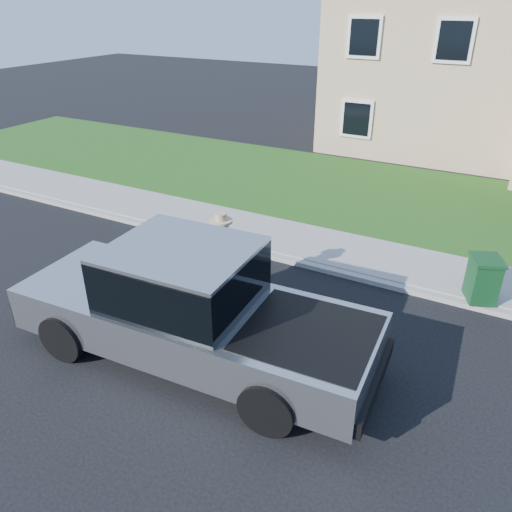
{
  "coord_description": "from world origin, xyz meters",
  "views": [
    {
      "loc": [
        3.87,
        -7.23,
        5.98
      ],
      "look_at": [
        -0.47,
        0.8,
        1.2
      ],
      "focal_mm": 35.0,
      "sensor_mm": 36.0,
      "label": 1
    }
  ],
  "objects": [
    {
      "name": "ground",
      "position": [
        0.0,
        0.0,
        0.0
      ],
      "size": [
        80.0,
        80.0,
        0.0
      ],
      "primitive_type": "plane",
      "color": "black",
      "rests_on": "ground"
    },
    {
      "name": "curb",
      "position": [
        1.0,
        2.9,
        0.06
      ],
      "size": [
        40.0,
        0.2,
        0.12
      ],
      "primitive_type": "cube",
      "color": "gray",
      "rests_on": "ground"
    },
    {
      "name": "sidewalk",
      "position": [
        1.0,
        4.0,
        0.07
      ],
      "size": [
        40.0,
        2.0,
        0.15
      ],
      "primitive_type": "cube",
      "color": "gray",
      "rests_on": "ground"
    },
    {
      "name": "lawn",
      "position": [
        1.0,
        8.5,
        0.05
      ],
      "size": [
        40.0,
        7.0,
        0.1
      ],
      "primitive_type": "cube",
      "color": "#204E16",
      "rests_on": "ground"
    },
    {
      "name": "house",
      "position": [
        1.31,
        16.38,
        3.17
      ],
      "size": [
        14.0,
        11.3,
        6.85
      ],
      "color": "tan",
      "rests_on": "ground"
    },
    {
      "name": "pickup_truck",
      "position": [
        -0.68,
        -1.25,
        1.03
      ],
      "size": [
        6.85,
        2.72,
        2.22
      ],
      "rotation": [
        0.0,
        0.0,
        0.05
      ],
      "color": "black",
      "rests_on": "ground"
    },
    {
      "name": "woman",
      "position": [
        -1.3,
        0.8,
        0.94
      ],
      "size": [
        0.74,
        0.58,
        1.99
      ],
      "rotation": [
        0.0,
        0.0,
        3.38
      ],
      "color": "#E1997B",
      "rests_on": "ground"
    },
    {
      "name": "trash_bin",
      "position": [
        3.76,
        3.1,
        0.65
      ],
      "size": [
        0.82,
        0.87,
        0.98
      ],
      "rotation": [
        0.0,
        0.0,
        0.4
      ],
      "color": "#103B1A",
      "rests_on": "sidewalk"
    }
  ]
}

